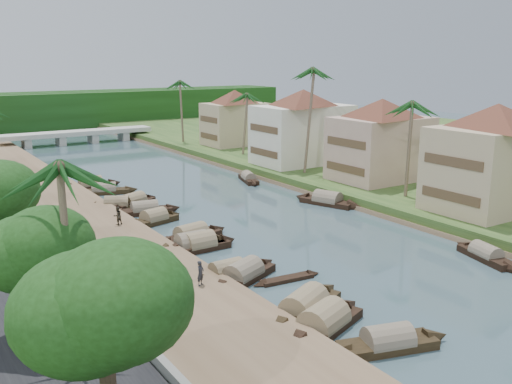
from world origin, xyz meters
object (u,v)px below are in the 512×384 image
sampan_0 (388,343)px  building_near (494,156)px  person_near (200,273)px  sampan_1 (324,324)px  bridge (77,134)px

sampan_0 → building_near: bearing=41.8°
building_near → sampan_0: size_ratio=1.90×
sampan_0 → person_near: size_ratio=4.62×
building_near → sampan_1: 30.67m
building_near → sampan_1: (-28.61, -9.30, -5.96)m
bridge → sampan_0: bridge is taller
building_near → sampan_0: (-27.16, -12.99, -5.97)m
bridge → building_near: bearing=-75.6°
sampan_1 → person_near: 9.16m
bridge → building_near: (18.99, -74.00, 4.66)m
bridge → person_near: 76.21m
sampan_1 → person_near: (-3.73, 8.27, 1.22)m
building_near → person_near: building_near is taller
sampan_0 → sampan_1: 3.96m
person_near → sampan_1: bearing=-97.6°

